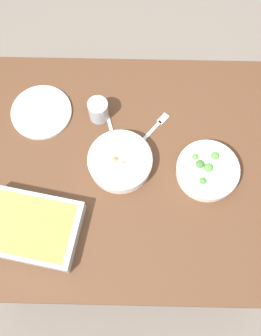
{
  "coord_description": "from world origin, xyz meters",
  "views": [
    {
      "loc": [
        0.01,
        -0.49,
        2.04
      ],
      "look_at": [
        0.0,
        0.0,
        0.74
      ],
      "focal_mm": 42.84,
      "sensor_mm": 36.0,
      "label": 1
    }
  ],
  "objects_px": {
    "broccoli_bowl": "(207,170)",
    "spoon_by_stew": "(113,137)",
    "baking_dish": "(32,228)",
    "fork_on_table": "(154,129)",
    "stew_bowl": "(120,161)",
    "drink_cup": "(98,111)",
    "side_plate": "(41,112)"
  },
  "relations": [
    {
      "from": "drink_cup",
      "to": "side_plate",
      "type": "bearing_deg",
      "value": 177.87
    },
    {
      "from": "drink_cup",
      "to": "spoon_by_stew",
      "type": "distance_m",
      "value": 0.11
    },
    {
      "from": "fork_on_table",
      "to": "drink_cup",
      "type": "bearing_deg",
      "value": 166.25
    },
    {
      "from": "baking_dish",
      "to": "spoon_by_stew",
      "type": "distance_m",
      "value": 0.42
    },
    {
      "from": "stew_bowl",
      "to": "broccoli_bowl",
      "type": "bearing_deg",
      "value": -5.01
    },
    {
      "from": "baking_dish",
      "to": "spoon_by_stew",
      "type": "height_order",
      "value": "baking_dish"
    },
    {
      "from": "spoon_by_stew",
      "to": "broccoli_bowl",
      "type": "bearing_deg",
      "value": -21.65
    },
    {
      "from": "stew_bowl",
      "to": "spoon_by_stew",
      "type": "xyz_separation_m",
      "value": [
        -0.03,
        0.1,
        -0.03
      ]
    },
    {
      "from": "drink_cup",
      "to": "side_plate",
      "type": "relative_size",
      "value": 0.39
    },
    {
      "from": "stew_bowl",
      "to": "baking_dish",
      "type": "distance_m",
      "value": 0.36
    },
    {
      "from": "broccoli_bowl",
      "to": "fork_on_table",
      "type": "relative_size",
      "value": 1.45
    },
    {
      "from": "broccoli_bowl",
      "to": "fork_on_table",
      "type": "bearing_deg",
      "value": 137.02
    },
    {
      "from": "broccoli_bowl",
      "to": "spoon_by_stew",
      "type": "relative_size",
      "value": 1.23
    },
    {
      "from": "stew_bowl",
      "to": "side_plate",
      "type": "relative_size",
      "value": 1.01
    },
    {
      "from": "broccoli_bowl",
      "to": "drink_cup",
      "type": "height_order",
      "value": "drink_cup"
    },
    {
      "from": "spoon_by_stew",
      "to": "fork_on_table",
      "type": "distance_m",
      "value": 0.15
    },
    {
      "from": "baking_dish",
      "to": "side_plate",
      "type": "distance_m",
      "value": 0.43
    },
    {
      "from": "stew_bowl",
      "to": "fork_on_table",
      "type": "distance_m",
      "value": 0.19
    },
    {
      "from": "broccoli_bowl",
      "to": "spoon_by_stew",
      "type": "xyz_separation_m",
      "value": [
        -0.32,
        0.13,
        -0.03
      ]
    },
    {
      "from": "baking_dish",
      "to": "stew_bowl",
      "type": "bearing_deg",
      "value": 40.37
    },
    {
      "from": "spoon_by_stew",
      "to": "fork_on_table",
      "type": "height_order",
      "value": "spoon_by_stew"
    },
    {
      "from": "baking_dish",
      "to": "side_plate",
      "type": "xyz_separation_m",
      "value": [
        -0.02,
        0.43,
        -0.03
      ]
    },
    {
      "from": "stew_bowl",
      "to": "spoon_by_stew",
      "type": "bearing_deg",
      "value": 105.43
    },
    {
      "from": "side_plate",
      "to": "spoon_by_stew",
      "type": "xyz_separation_m",
      "value": [
        0.27,
        -0.09,
        -0.0
      ]
    },
    {
      "from": "baking_dish",
      "to": "broccoli_bowl",
      "type": "bearing_deg",
      "value": 20.06
    },
    {
      "from": "broccoli_bowl",
      "to": "spoon_by_stew",
      "type": "distance_m",
      "value": 0.35
    },
    {
      "from": "side_plate",
      "to": "drink_cup",
      "type": "bearing_deg",
      "value": -2.13
    },
    {
      "from": "stew_bowl",
      "to": "drink_cup",
      "type": "height_order",
      "value": "drink_cup"
    },
    {
      "from": "side_plate",
      "to": "spoon_by_stew",
      "type": "relative_size",
      "value": 1.27
    },
    {
      "from": "baking_dish",
      "to": "side_plate",
      "type": "relative_size",
      "value": 1.52
    },
    {
      "from": "baking_dish",
      "to": "fork_on_table",
      "type": "bearing_deg",
      "value": 43.71
    },
    {
      "from": "side_plate",
      "to": "fork_on_table",
      "type": "xyz_separation_m",
      "value": [
        0.41,
        -0.06,
        -0.0
      ]
    }
  ]
}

